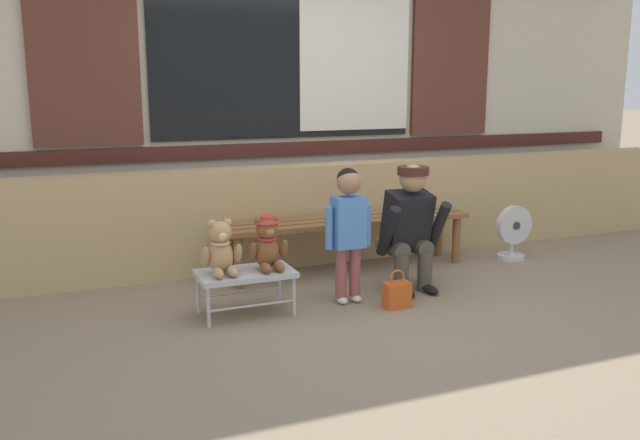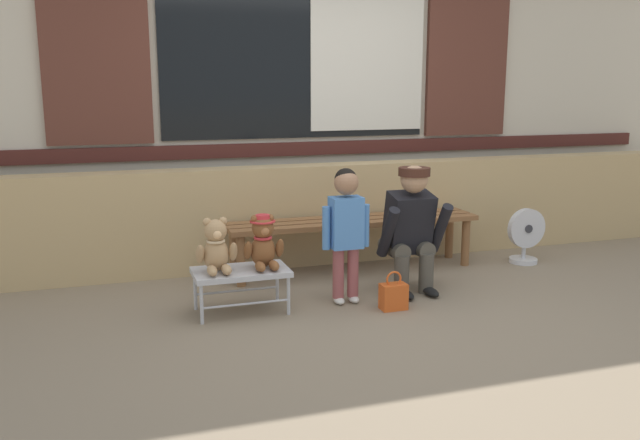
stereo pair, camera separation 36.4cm
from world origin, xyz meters
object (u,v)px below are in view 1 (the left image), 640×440
Objects in this scene: small_display_bench at (245,276)px; teddy_bear_plain at (221,249)px; handbag_on_ground at (397,294)px; adult_crouching at (410,227)px; floor_fan at (513,233)px; teddy_bear_with_hat at (268,244)px; child_standing at (348,220)px; wooden_bench_long at (348,226)px.

small_display_bench is 1.76× the size of teddy_bear_plain.
small_display_bench reaches higher than handbag_on_ground.
adult_crouching reaches higher than small_display_bench.
teddy_bear_plain reaches higher than floor_fan.
teddy_bear_plain and teddy_bear_with_hat have the same top height.
adult_crouching is (0.56, 0.11, -0.11)m from child_standing.
handbag_on_ground is at bearing -42.60° from child_standing.
teddy_bear_with_hat is 1.14m from adult_crouching.
small_display_bench is 2.63m from floor_fan.
teddy_bear_with_hat is 0.60m from child_standing.
small_display_bench is 0.67× the size of child_standing.
teddy_bear_with_hat is at bearing 162.19° from handbag_on_ground.
small_display_bench is 2.35× the size of handbag_on_ground.
child_standing reaches higher than teddy_bear_plain.
teddy_bear_plain is at bearing -179.87° from teddy_bear_with_hat.
adult_crouching is at bearing -71.95° from wooden_bench_long.
wooden_bench_long is 2.19× the size of child_standing.
child_standing reaches higher than handbag_on_ground.
adult_crouching is (1.30, 0.08, 0.21)m from small_display_bench.
child_standing is 3.52× the size of handbag_on_ground.
handbag_on_ground is 0.57× the size of floor_fan.
teddy_bear_with_hat is 0.96m from handbag_on_ground.
wooden_bench_long reaches higher than small_display_bench.
small_display_bench is 1.05m from handbag_on_ground.
floor_fan reaches higher than small_display_bench.
floor_fan is at bearing -8.99° from wooden_bench_long.
child_standing reaches higher than floor_fan.
floor_fan is at bearing 10.01° from teddy_bear_plain.
handbag_on_ground is (-0.29, -0.35, -0.38)m from adult_crouching.
small_display_bench is 0.26m from teddy_bear_with_hat.
wooden_bench_long is 5.78× the size of teddy_bear_with_hat.
handbag_on_ground is (0.85, -0.27, -0.38)m from teddy_bear_with_hat.
adult_crouching reaches higher than handbag_on_ground.
teddy_bear_with_hat is 0.76× the size of floor_fan.
wooden_bench_long is 2.21× the size of adult_crouching.
child_standing is (-0.35, -0.75, 0.22)m from wooden_bench_long.
child_standing is at bearing 137.40° from handbag_on_ground.
floor_fan is (1.58, 0.75, 0.14)m from handbag_on_ground.
small_display_bench is 0.67× the size of adult_crouching.
adult_crouching reaches higher than teddy_bear_with_hat.
adult_crouching is (1.46, 0.08, 0.02)m from teddy_bear_plain.
teddy_bear_with_hat is (-0.93, -0.72, 0.10)m from wooden_bench_long.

